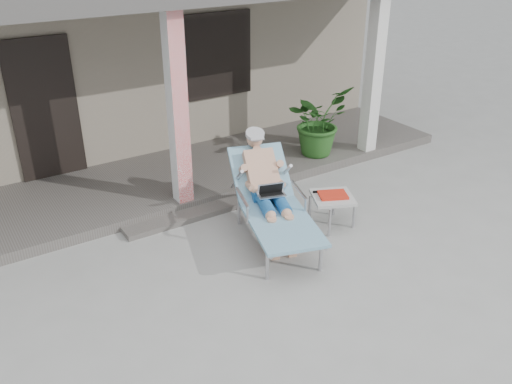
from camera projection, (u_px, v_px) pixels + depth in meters
ground at (268, 284)px, 6.14m from camera, size 60.00×60.00×0.00m
house at (78, 40)px, 10.28m from camera, size 10.40×5.40×3.30m
porch_deck at (160, 182)px, 8.37m from camera, size 10.00×2.00×0.15m
porch_step at (194, 214)px, 7.52m from camera, size 2.00×0.30×0.07m
lounger at (270, 178)px, 6.78m from camera, size 1.28×2.06×1.30m
side_table at (332, 199)px, 7.16m from camera, size 0.70×0.70×0.47m
potted_palm at (318, 121)px, 8.97m from camera, size 1.23×1.13×1.14m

